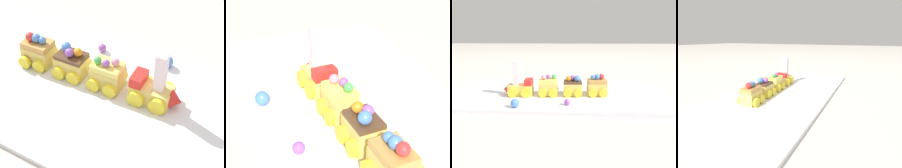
% 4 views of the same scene
% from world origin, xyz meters
% --- Properties ---
extents(ground_plane, '(10.00, 10.00, 0.00)m').
position_xyz_m(ground_plane, '(0.00, 0.00, 0.00)').
color(ground_plane, beige).
extents(display_board, '(0.83, 0.39, 0.01)m').
position_xyz_m(display_board, '(0.00, 0.00, 0.01)').
color(display_board, white).
rests_on(display_board, ground_plane).
extents(cake_train_locomotive, '(0.11, 0.07, 0.12)m').
position_xyz_m(cake_train_locomotive, '(0.13, 0.05, 0.04)').
color(cake_train_locomotive, '#EACC66').
rests_on(cake_train_locomotive, display_board).
extents(cake_car_lemon, '(0.07, 0.07, 0.08)m').
position_xyz_m(cake_car_lemon, '(0.02, 0.04, 0.04)').
color(cake_car_lemon, '#EACC66').
rests_on(cake_car_lemon, display_board).
extents(cake_car_chocolate, '(0.07, 0.07, 0.07)m').
position_xyz_m(cake_car_chocolate, '(-0.07, 0.04, 0.04)').
color(cake_car_chocolate, '#EACC66').
rests_on(cake_car_chocolate, display_board).
extents(cake_car_caramel, '(0.07, 0.07, 0.08)m').
position_xyz_m(cake_car_caramel, '(-0.16, 0.03, 0.04)').
color(cake_car_caramel, '#EACC66').
rests_on(cake_car_caramel, display_board).
extents(gumball_purple, '(0.02, 0.02, 0.02)m').
position_xyz_m(gumball_purple, '(-0.05, 0.14, 0.02)').
color(gumball_purple, '#9956C6').
rests_on(gumball_purple, display_board).
extents(gumball_blue, '(0.03, 0.03, 0.03)m').
position_xyz_m(gumball_blue, '(0.11, 0.16, 0.03)').
color(gumball_blue, '#4C84E0').
rests_on(gumball_blue, display_board).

